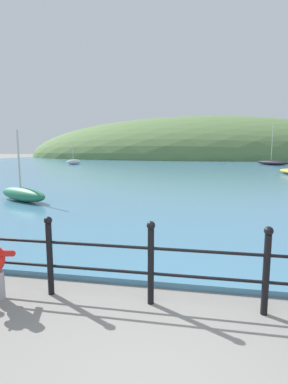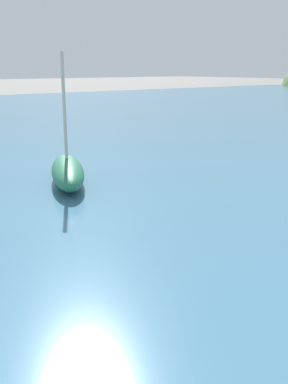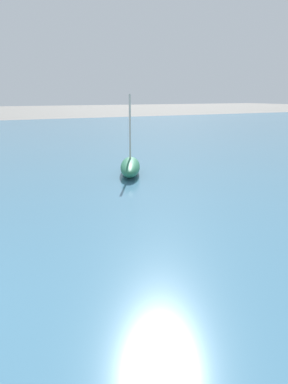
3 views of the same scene
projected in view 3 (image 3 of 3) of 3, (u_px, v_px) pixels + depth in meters
The scene contains 1 object.
boat_red_dinghy at pixel (130, 166), 13.49m from camera, with size 2.84×1.89×2.82m.
Camera 3 is at (5.37, 2.58, 2.89)m, focal length 35.00 mm.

